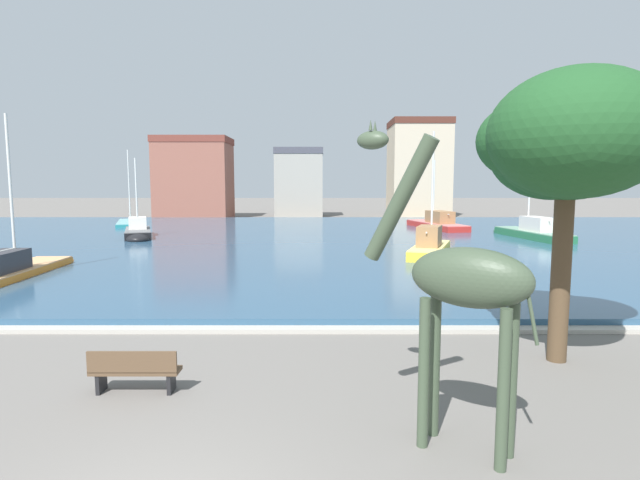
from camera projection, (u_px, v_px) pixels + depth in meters
harbor_water at (289, 239)px, 37.46m from camera, size 85.88×45.68×0.31m
quay_edge_coping at (244, 330)px, 14.52m from camera, size 85.88×0.50×0.12m
giraffe_statue at (457, 283)px, 7.84m from camera, size 2.74×2.09×5.32m
sailboat_black at (136, 234)px, 37.34m from camera, size 3.86×6.87×6.16m
sailboat_yellow at (429, 248)px, 28.34m from camera, size 3.78×6.99×7.14m
sailboat_orange at (12, 272)px, 21.71m from camera, size 2.11×9.62×7.21m
sailboat_green at (525, 233)px, 37.40m from camera, size 2.98×9.22×8.83m
sailboat_teal at (128, 224)px, 49.98m from camera, size 5.06×9.36×7.59m
sailboat_red at (431, 224)px, 45.47m from camera, size 4.17×9.84×6.40m
shade_tree at (568, 144)px, 11.57m from camera, size 4.81×5.58×6.70m
park_bench at (132, 370)px, 10.20m from camera, size 1.80×0.44×0.92m
townhouse_corner_house at (192, 178)px, 62.41m from camera, size 9.01×6.67×9.99m
townhouse_tall_gabled at (297, 183)px, 65.58m from camera, size 6.19×6.42×8.83m
townhouse_narrow_midrow at (416, 169)px, 65.24m from camera, size 7.44×7.52×12.41m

